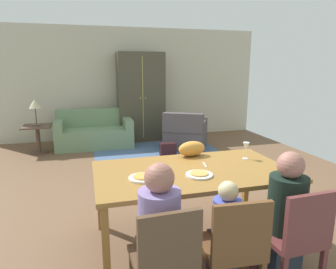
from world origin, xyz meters
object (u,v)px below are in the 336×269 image
dining_chair_man (165,257)px  dining_table (192,176)px  wine_glass (246,147)px  couch (94,133)px  dining_chair_woman (297,235)px  person_man (158,240)px  handbag (168,149)px  plate_near_child (199,175)px  table_lamp (35,105)px  person_child (224,240)px  side_table (38,135)px  armoire (141,97)px  dining_chair_child (234,245)px  person_woman (282,221)px  cat (192,149)px  plate_near_man (142,178)px

dining_chair_man → dining_table: bearing=60.2°
wine_glass → couch: (-1.50, 3.98, -0.59)m
dining_chair_woman → person_man: bearing=170.5°
handbag → wine_glass: bearing=-87.9°
dining_chair_man → plate_near_child: bearing=54.4°
table_lamp → plate_near_child: bearing=-64.3°
person_child → side_table: size_ratio=1.59×
dining_table → table_lamp: bearing=116.7°
plate_near_child → armoire: (0.32, 4.73, 0.28)m
dining_chair_child → dining_chair_woman: bearing=-0.0°
handbag → person_woman: bearing=-90.9°
dining_chair_man → handbag: (1.09, 3.90, -0.36)m
person_man → table_lamp: table_lamp is taller
dining_chair_man → person_woman: (1.03, 0.18, 0.02)m
cat → wine_glass: bearing=-34.1°
person_child → dining_chair_woman: size_ratio=1.06×
dining_chair_child → couch: dining_chair_child is taller
couch → dining_table: bearing=-78.8°
plate_near_child → person_man: bearing=-133.7°
person_woman → cat: bearing=107.5°
person_woman → table_lamp: (-2.48, 4.63, 0.50)m
person_child → dining_chair_woman: person_child is taller
dining_table → couch: (-0.82, 4.16, -0.39)m
plate_near_man → person_man: 0.66m
plate_near_man → person_woman: 1.23m
person_woman → couch: size_ratio=0.67×
dining_chair_man → armoire: armoire is taller
plate_near_man → person_child: (0.52, -0.61, -0.34)m
dining_chair_woman → cat: cat is taller
wine_glass → person_man: 1.55m
dining_chair_man → armoire: size_ratio=0.41×
dining_chair_woman → dining_chair_man: bearing=-180.0°
table_lamp → handbag: table_lamp is taller
dining_table → armoire: 4.58m
dining_table → cat: cat is taller
wine_glass → dining_chair_woman: bearing=-98.3°
dining_chair_man → dining_chair_woman: (1.04, 0.00, 0.00)m
wine_glass → dining_chair_child: bearing=-122.4°
couch → table_lamp: size_ratio=3.06×
plate_near_child → person_man: person_man is taller
plate_near_child → table_lamp: size_ratio=0.46×
plate_near_child → dining_chair_woman: 0.93m
dining_chair_man → handbag: dining_chair_man is taller
table_lamp → armoire: bearing=15.9°
plate_near_man → wine_glass: 1.24m
plate_near_man → side_table: (-1.45, 4.02, -0.39)m
person_child → armoire: armoire is taller
couch → side_table: bearing=-167.3°
dining_table → plate_near_child: size_ratio=7.55×
table_lamp → dining_chair_child: bearing=-67.8°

